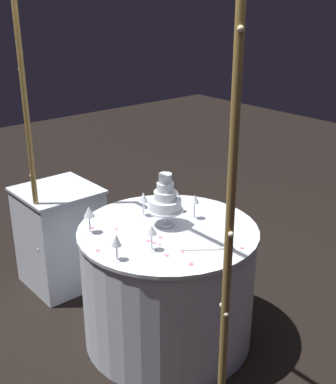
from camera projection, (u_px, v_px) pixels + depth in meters
ground_plane at (168, 334)px, 3.30m from camera, size 12.00×12.00×0.00m
decorative_arch at (102, 118)px, 2.47m from camera, size 1.82×0.06×2.43m
main_table at (168, 284)px, 3.16m from camera, size 1.11×1.11×0.78m
side_table at (61, 237)px, 3.77m from camera, size 0.55×0.55×0.78m
tiered_cake at (165, 200)px, 3.00m from camera, size 0.22×0.22×0.34m
wine_glass_0 at (152, 231)px, 2.72m from camera, size 0.06×0.06×0.15m
wine_glass_1 at (143, 199)px, 3.15m from camera, size 0.06×0.06×0.16m
wine_glass_2 at (194, 201)px, 3.10m from camera, size 0.06×0.06×0.16m
wine_glass_3 at (89, 213)px, 2.91m from camera, size 0.07×0.07×0.17m
wine_glass_4 at (116, 242)px, 2.62m from camera, size 0.06×0.06×0.15m
wine_glass_5 at (177, 196)px, 3.21m from camera, size 0.06×0.06×0.15m
cake_knife at (211, 249)px, 2.77m from camera, size 0.20×0.24×0.01m
rose_petal_0 at (154, 210)px, 3.27m from camera, size 0.03×0.04×0.00m
rose_petal_1 at (183, 252)px, 2.74m from camera, size 0.03×0.02×0.00m
rose_petal_2 at (242, 248)px, 2.78m from camera, size 0.03×0.03×0.00m
rose_petal_3 at (149, 241)px, 2.86m from camera, size 0.04×0.04×0.00m
rose_petal_4 at (154, 243)px, 2.84m from camera, size 0.04×0.03×0.00m
rose_petal_5 at (191, 264)px, 2.61m from camera, size 0.04×0.04×0.00m
rose_petal_6 at (161, 237)px, 2.90m from camera, size 0.04×0.04×0.00m
rose_petal_7 at (116, 229)px, 3.00m from camera, size 0.03×0.03×0.00m
rose_petal_8 at (98, 251)px, 2.75m from camera, size 0.04×0.03×0.00m
rose_petal_9 at (160, 244)px, 2.82m from camera, size 0.03×0.03×0.00m
rose_petal_10 at (167, 255)px, 2.70m from camera, size 0.04×0.03×0.00m
rose_petal_11 at (151, 201)px, 3.41m from camera, size 0.04×0.05×0.00m
rose_petal_12 at (176, 207)px, 3.31m from camera, size 0.03×0.04×0.00m
rose_petal_13 at (212, 248)px, 2.78m from camera, size 0.04×0.04×0.00m
rose_petal_14 at (91, 228)px, 3.02m from camera, size 0.05×0.05×0.00m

